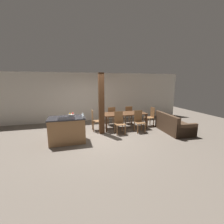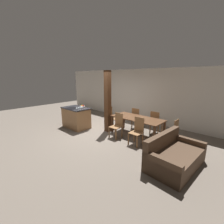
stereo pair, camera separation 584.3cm
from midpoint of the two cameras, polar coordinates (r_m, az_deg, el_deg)
The scene contains 17 objects.
ground_plane at distance 5.66m, azimuth 21.73°, elevation -11.07°, with size 16.00×16.00×0.00m, color #665B51.
wall_back at distance 7.92m, azimuth 30.04°, elevation 5.06°, with size 11.20×0.08×2.70m.
kitchen_island at distance 5.78m, azimuth 9.71°, elevation -4.76°, with size 1.30×0.80×0.95m.
fruit_bowl at distance 5.77m, azimuth 12.78°, elevation 0.35°, with size 0.22×0.22×0.11m.
wine_glass_near at distance 5.07m, azimuth 13.33°, elevation -0.57°, with size 0.08×0.08×0.15m.
wine_glass_middle at distance 5.15m, azimuth 13.84°, elevation -0.38°, with size 0.08×0.08×0.15m.
wine_glass_far at distance 5.23m, azimuth 14.34°, elevation -0.20°, with size 0.08×0.08×0.15m.
wine_glass_end at distance 5.31m, azimuth 14.83°, elevation -0.03°, with size 0.08×0.08×0.15m.
dining_table at distance 5.95m, azimuth 37.72°, elevation -5.15°, with size 2.07×0.91×0.74m.
dining_chair_near_left at distance 5.41m, azimuth 31.83°, elevation -7.74°, with size 0.40×0.40×0.95m.
dining_chair_near_right at distance 5.34m, azimuth 41.70°, elevation -9.42°, with size 0.40×0.40×0.95m.
dining_chair_far_left at distance 6.68m, azimuth 34.18°, elevation -4.28°, with size 0.40×0.40×0.95m.
dining_chair_far_right at distance 6.63m, azimuth 42.10°, elevation -5.59°, with size 0.40×0.40×0.95m.
dining_chair_head_end at distance 6.24m, azimuth 24.59°, elevation -4.26°, with size 0.40×0.40×0.95m.
dining_chair_foot_end at distance 6.07m, azimuth 50.89°, elevation -8.62°, with size 0.40×0.40×0.95m.
couch at distance 5.24m, azimuth 57.72°, elevation -15.43°, with size 1.06×1.75×0.83m.
timber_post at distance 5.58m, azimuth 26.06°, elevation 2.02°, with size 0.22×0.22×2.57m.
Camera 2 is at (4.53, -4.03, 2.33)m, focal length 24.00 mm.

